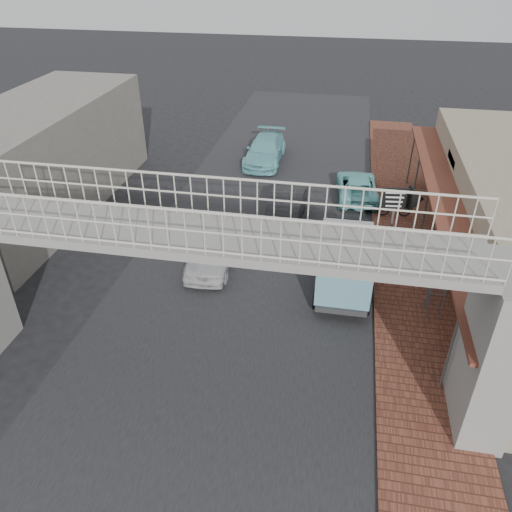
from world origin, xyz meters
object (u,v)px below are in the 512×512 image
at_px(motorcycle_far, 394,207).
at_px(angkot_van, 345,258).
at_px(angkot_curb, 357,186).
at_px(angkot_far, 265,150).
at_px(dark_sedan, 286,209).
at_px(white_hatchback, 212,248).
at_px(arrow_sign, 414,200).
at_px(street_clock, 443,264).
at_px(motorcycle_near, 382,236).

bearing_deg(motorcycle_far, angkot_van, 154.66).
height_order(angkot_curb, angkot_far, angkot_far).
relative_size(dark_sedan, angkot_far, 0.86).
xyz_separation_m(angkot_curb, angkot_far, (-5.52, 3.98, 0.13)).
height_order(white_hatchback, motorcycle_far, white_hatchback).
xyz_separation_m(white_hatchback, arrow_sign, (7.91, 2.35, 1.79)).
height_order(dark_sedan, arrow_sign, arrow_sign).
bearing_deg(angkot_van, white_hatchback, 172.09).
distance_m(angkot_curb, arrow_sign, 5.91).
relative_size(angkot_far, street_clock, 1.93).
relative_size(street_clock, arrow_sign, 0.87).
bearing_deg(angkot_van, street_clock, -20.97).
xyz_separation_m(motorcycle_near, street_clock, (1.66, -4.57, 1.70)).
bearing_deg(white_hatchback, angkot_far, 85.08).
bearing_deg(street_clock, angkot_van, 157.98).
relative_size(angkot_far, motorcycle_far, 3.07).
relative_size(motorcycle_near, street_clock, 0.67).
bearing_deg(motorcycle_far, dark_sedan, 99.97).
bearing_deg(angkot_far, angkot_curb, -35.61).
height_order(white_hatchback, angkot_curb, white_hatchback).
height_order(white_hatchback, angkot_van, angkot_van).
xyz_separation_m(angkot_van, motorcycle_far, (2.19, 6.22, -0.78)).
distance_m(motorcycle_far, street_clock, 7.69).
relative_size(angkot_far, arrow_sign, 1.68).
relative_size(dark_sedan, motorcycle_far, 2.65).
height_order(dark_sedan, street_clock, street_clock).
distance_m(dark_sedan, motorcycle_far, 5.26).
distance_m(white_hatchback, arrow_sign, 8.45).
xyz_separation_m(dark_sedan, motorcycle_far, (5.06, 1.44, -0.12)).
height_order(motorcycle_near, arrow_sign, arrow_sign).
distance_m(white_hatchback, dark_sedan, 4.75).
relative_size(motorcycle_near, arrow_sign, 0.58).
xyz_separation_m(angkot_far, motorcycle_near, (6.67, -8.89, -0.17)).
relative_size(dark_sedan, street_clock, 1.67).
height_order(angkot_curb, motorcycle_far, angkot_curb).
bearing_deg(motorcycle_far, angkot_far, 44.60).
height_order(white_hatchback, arrow_sign, arrow_sign).
height_order(white_hatchback, angkot_far, white_hatchback).
bearing_deg(motorcycle_near, arrow_sign, -85.34).
height_order(angkot_curb, arrow_sign, arrow_sign).
height_order(angkot_far, street_clock, street_clock).
bearing_deg(angkot_van, angkot_curb, 87.17).
height_order(angkot_curb, angkot_van, angkot_van).
bearing_deg(arrow_sign, angkot_curb, 106.62).
distance_m(angkot_curb, motorcycle_near, 5.04).
bearing_deg(white_hatchback, dark_sedan, 54.55).
bearing_deg(street_clock, angkot_curb, 105.37).
distance_m(angkot_van, motorcycle_far, 6.64).
relative_size(white_hatchback, dark_sedan, 0.99).
bearing_deg(motorcycle_near, motorcycle_far, 6.41).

